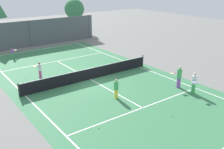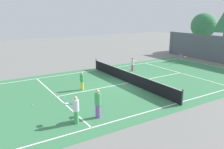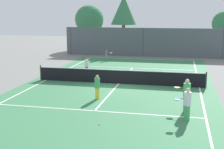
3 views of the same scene
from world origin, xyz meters
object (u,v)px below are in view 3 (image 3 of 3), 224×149
Objects in this scene: player_4 at (97,87)px; tennis_ball_6 at (167,63)px; tennis_ball_4 at (99,124)px; tennis_ball_7 at (74,72)px; player_2 at (187,104)px; player_1 at (107,55)px; tennis_ball_8 at (137,77)px; tennis_ball_1 at (26,108)px; ball_crate at (118,78)px; tennis_ball_2 at (69,74)px; tennis_ball_3 at (57,78)px; tennis_ball_5 at (105,87)px; player_3 at (187,95)px; tennis_ball_0 at (177,85)px; player_0 at (87,65)px.

player_4 reaches higher than tennis_ball_6.
tennis_ball_4 is 1.00× the size of tennis_ball_7.
tennis_ball_4 is (-3.83, -1.44, -0.78)m from player_2.
player_1 is 14.52m from player_4.
tennis_ball_8 is at bearing -61.58° from player_1.
tennis_ball_7 is (-0.73, 9.93, 0.00)m from tennis_ball_1.
ball_crate reaches higher than tennis_ball_2.
player_4 reaches higher than tennis_ball_3.
ball_crate is 6.91× the size of tennis_ball_5.
tennis_ball_1 is (-0.39, -16.83, -0.57)m from player_1.
ball_crate is at bearing -71.64° from player_1.
tennis_ball_3 is 1.00× the size of tennis_ball_8.
tennis_ball_1 is at bearing -118.42° from tennis_ball_5.
player_3 reaches higher than tennis_ball_4.
player_3 is 25.73× the size of tennis_ball_1.
tennis_ball_2 is at bearing 165.25° from tennis_ball_0.
player_3 is at bearing -63.31° from player_1.
tennis_ball_4 and tennis_ball_7 have the same top height.
player_2 is at bearing -65.15° from player_1.
player_4 is 5.33m from ball_crate.
tennis_ball_5 is (2.52, -4.12, -0.68)m from player_0.
tennis_ball_1 is at bearing -84.25° from tennis_ball_2.
tennis_ball_2 and tennis_ball_5 have the same top height.
tennis_ball_8 is (4.60, 9.04, 0.00)m from tennis_ball_1.
tennis_ball_8 is at bearing -104.17° from tennis_ball_6.
tennis_ball_5 is at bearing 61.58° from tennis_ball_1.
tennis_ball_1 is at bearing -171.30° from player_3.
player_3 reaches higher than tennis_ball_3.
ball_crate is at bearing 80.55° from tennis_ball_5.
player_3 is (7.83, -15.57, 0.27)m from player_1.
tennis_ball_2 and tennis_ball_4 have the same top height.
player_4 reaches higher than player_0.
tennis_ball_0 is at bearing -33.74° from tennis_ball_8.
player_0 is 1.40m from tennis_ball_7.
tennis_ball_6 is 9.87m from tennis_ball_7.
tennis_ball_5 is at bearing -25.10° from tennis_ball_3.
tennis_ball_6 is at bearing 75.83° from tennis_ball_8.
player_0 is 2.83m from tennis_ball_3.
tennis_ball_1 is at bearing 179.24° from player_2.
tennis_ball_6 is at bearing -1.82° from player_1.
player_0 is at bearing 172.59° from tennis_ball_8.
tennis_ball_6 is (3.56, 11.17, 0.00)m from tennis_ball_5.
tennis_ball_5 is at bearing -77.28° from player_1.
tennis_ball_2 is (-1.37, -0.34, -0.68)m from player_0.
player_2 reaches higher than tennis_ball_2.
player_2 is 23.77× the size of tennis_ball_7.
player_2 is 23.77× the size of tennis_ball_5.
player_2 is at bearing -45.59° from tennis_ball_2.
player_1 is at bearing 80.78° from tennis_ball_7.
player_3 is 11.37m from tennis_ball_3.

